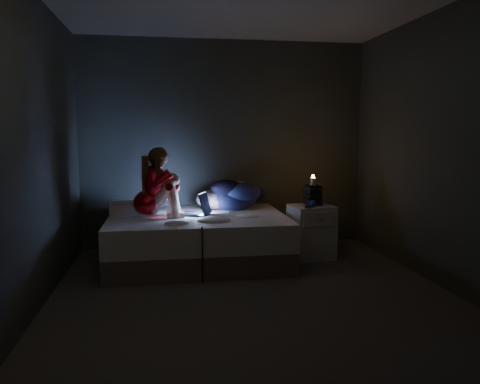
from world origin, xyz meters
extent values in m
cube|color=#4C4743|center=(0.00, 0.00, -0.01)|extent=(3.60, 3.80, 0.02)
cube|color=#363A32|center=(0.00, 1.91, 1.30)|extent=(3.60, 0.02, 2.60)
cube|color=#363A32|center=(0.00, -1.91, 1.30)|extent=(3.60, 0.02, 2.60)
cube|color=#363A32|center=(-1.81, 0.00, 1.30)|extent=(0.02, 3.80, 2.60)
cube|color=#363A32|center=(1.81, 0.00, 1.30)|extent=(0.02, 3.80, 2.60)
cube|color=white|center=(-1.14, 1.33, 0.60)|extent=(0.47, 0.33, 0.13)
cube|color=silver|center=(0.90, 1.08, 0.31)|extent=(0.51, 0.47, 0.62)
cylinder|color=beige|center=(0.94, 1.16, 0.90)|extent=(0.07, 0.07, 0.08)
cube|color=black|center=(0.80, 0.97, 0.62)|extent=(0.12, 0.16, 0.01)
sphere|color=navy|center=(0.86, 0.96, 0.66)|extent=(0.08, 0.08, 0.08)
camera|label=1|loc=(-0.77, -4.04, 1.45)|focal=35.07mm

